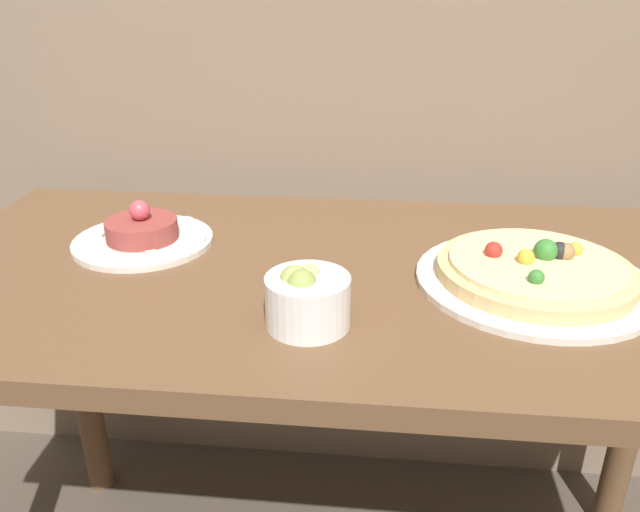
# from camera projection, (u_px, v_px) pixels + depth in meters

# --- Properties ---
(dining_table) EXTENTS (1.35, 0.66, 0.76)m
(dining_table) POSITION_uv_depth(u_px,v_px,m) (339.00, 331.00, 1.01)
(dining_table) COLOR brown
(dining_table) RESTS_ON ground_plane
(pizza_plate) EXTENTS (0.34, 0.34, 0.07)m
(pizza_plate) POSITION_uv_depth(u_px,v_px,m) (535.00, 273.00, 0.91)
(pizza_plate) COLOR silver
(pizza_plate) RESTS_ON dining_table
(tartare_plate) EXTENTS (0.23, 0.23, 0.08)m
(tartare_plate) POSITION_uv_depth(u_px,v_px,m) (143.00, 235.00, 1.05)
(tartare_plate) COLOR silver
(tartare_plate) RESTS_ON dining_table
(small_bowl) EXTENTS (0.11, 0.11, 0.08)m
(small_bowl) POSITION_uv_depth(u_px,v_px,m) (307.00, 298.00, 0.80)
(small_bowl) COLOR white
(small_bowl) RESTS_ON dining_table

